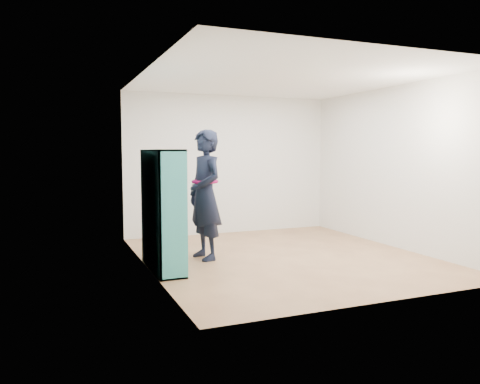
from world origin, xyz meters
name	(u,v)px	position (x,y,z in m)	size (l,w,h in m)	color
floor	(284,257)	(0.00, 0.00, 0.00)	(4.50, 4.50, 0.00)	#8B5F3F
ceiling	(285,78)	(0.00, 0.00, 2.60)	(4.50, 4.50, 0.00)	white
wall_left	(147,171)	(-2.00, 0.00, 1.30)	(0.02, 4.50, 2.60)	silver
wall_right	(395,167)	(2.00, 0.00, 1.30)	(0.02, 4.50, 2.60)	silver
wall_back	(230,165)	(0.00, 2.25, 1.30)	(4.00, 0.02, 2.60)	silver
wall_front	(388,177)	(0.00, -2.25, 1.30)	(4.00, 0.02, 2.60)	silver
bookshelf	(161,211)	(-1.84, -0.05, 0.78)	(0.35, 1.19, 1.58)	teal
person	(205,195)	(-1.11, 0.32, 0.94)	(0.56, 0.75, 1.87)	black
smartphone	(193,186)	(-1.28, 0.37, 1.06)	(0.04, 0.11, 0.15)	silver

